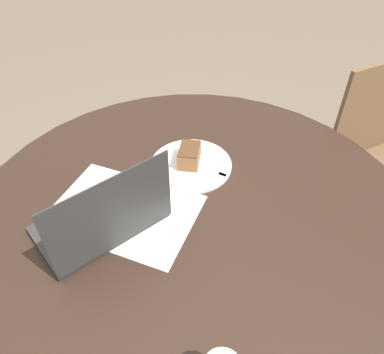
% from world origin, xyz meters
% --- Properties ---
extents(ground_plane, '(12.00, 12.00, 0.00)m').
position_xyz_m(ground_plane, '(0.00, 0.00, 0.00)').
color(ground_plane, '#6B5B4C').
extents(dining_table, '(1.34, 1.34, 0.73)m').
position_xyz_m(dining_table, '(0.00, 0.00, 0.62)').
color(dining_table, black).
rests_on(dining_table, ground_plane).
extents(chair, '(0.50, 0.50, 0.91)m').
position_xyz_m(chair, '(-0.14, -0.95, 0.47)').
color(chair, brown).
rests_on(chair, ground_plane).
extents(paper_document, '(0.50, 0.45, 0.00)m').
position_xyz_m(paper_document, '(0.12, 0.16, 0.74)').
color(paper_document, white).
rests_on(paper_document, dining_table).
extents(plate, '(0.27, 0.27, 0.01)m').
position_xyz_m(plate, '(0.15, -0.12, 0.74)').
color(plate, white).
rests_on(plate, dining_table).
extents(cake_slice, '(0.11, 0.12, 0.06)m').
position_xyz_m(cake_slice, '(0.16, -0.12, 0.78)').
color(cake_slice, brown).
rests_on(cake_slice, plate).
extents(fork, '(0.17, 0.07, 0.00)m').
position_xyz_m(fork, '(0.09, -0.14, 0.75)').
color(fork, silver).
rests_on(fork, plate).
extents(laptop, '(0.21, 0.34, 0.25)m').
position_xyz_m(laptop, '(0.09, 0.24, 0.78)').
color(laptop, '#2D2D2D').
rests_on(laptop, dining_table).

